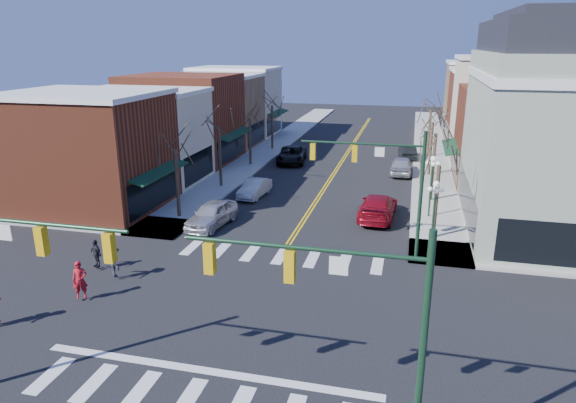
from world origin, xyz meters
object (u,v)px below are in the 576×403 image
Objects in this scene: lamppost_midblock at (432,176)px; pedestrian_dark_b at (114,262)px; car_right_near at (378,207)px; car_right_far at (407,152)px; car_left_far at (292,155)px; pedestrian_red_a at (80,280)px; lamppost_corner at (435,205)px; car_left_mid at (255,188)px; car_right_mid at (401,165)px; car_left_near at (212,214)px; pedestrian_dark_a at (96,253)px.

lamppost_midblock is 2.66× the size of pedestrian_dark_b.
car_right_near reaches higher than car_right_far.
car_left_far is 30.33m from pedestrian_red_a.
lamppost_corner is at bearing 86.83° from car_right_far.
car_right_near is (9.69, -2.87, 0.15)m from car_left_mid.
car_right_mid is (10.85, 9.94, 0.14)m from car_left_mid.
pedestrian_dark_b reaches higher than car_left_near.
car_left_near is 11.21m from car_right_near.
lamppost_corner is 6.50m from lamppost_midblock.
lamppost_corner reaches higher than pedestrian_red_a.
car_left_mid is 0.86× the size of car_right_mid.
lamppost_midblock is 2.39× the size of pedestrian_red_a.
lamppost_corner reaches higher than car_right_near.
car_right_near is at bearing -92.77° from pedestrian_dark_b.
pedestrian_dark_a is (-17.20, -6.23, -2.05)m from lamppost_corner.
pedestrian_dark_a is (-15.37, -31.46, 0.20)m from car_right_far.
car_left_mid is at bearing -58.17° from pedestrian_dark_b.
car_right_far is 35.02m from pedestrian_dark_a.
car_left_mid is (-13.09, 2.06, -2.28)m from lamppost_midblock.
car_left_far is 3.71× the size of pedestrian_dark_a.
pedestrian_dark_b is (-12.22, -12.74, 0.14)m from car_right_near.
pedestrian_dark_b is (-15.62, -7.05, -2.00)m from lamppost_corner.
car_left_far reaches higher than car_left_mid.
car_right_far is at bearing -72.10° from pedestrian_dark_b.
car_right_far is at bearing 95.58° from lamppost_midblock.
pedestrian_dark_a is (-1.32, 3.23, -0.14)m from pedestrian_red_a.
car_left_near is 19.24m from car_left_far.
pedestrian_dark_a is at bearing 56.64° from car_right_far.
car_left_near is 0.83× the size of car_right_near.
lamppost_midblock is 14.84m from car_left_near.
car_left_near is 1.09× the size of car_right_far.
car_left_near is at bearing 56.15° from car_right_mid.
pedestrian_red_a is at bearing 124.64° from pedestrian_dark_b.
car_right_near is 3.14× the size of pedestrian_red_a.
lamppost_midblock is 13.44m from car_left_mid.
lamppost_midblock is at bearing -98.01° from pedestrian_dark_b.
lamppost_midblock reaches higher than car_right_mid.
pedestrian_dark_b is (1.59, -0.82, 0.05)m from pedestrian_dark_a.
pedestrian_dark_b is (-2.62, -27.79, 0.17)m from car_left_far.
pedestrian_red_a reaches higher than pedestrian_dark_b.
car_left_far is 27.29m from pedestrian_dark_a.
car_right_mid is at bearing -92.80° from car_right_near.
car_left_near is at bearing -99.37° from car_left_far.
lamppost_corner reaches higher than car_left_far.
car_left_far is 3.15× the size of pedestrian_red_a.
pedestrian_red_a is (-15.89, -15.96, -1.91)m from lamppost_midblock.
lamppost_corner is at bearing 4.26° from pedestrian_red_a.
pedestrian_dark_a is at bearing 85.69° from pedestrian_red_a.
car_right_mid is (-2.23, 12.00, -2.15)m from lamppost_midblock.
car_right_far is (1.57, 19.54, -0.11)m from car_right_near.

